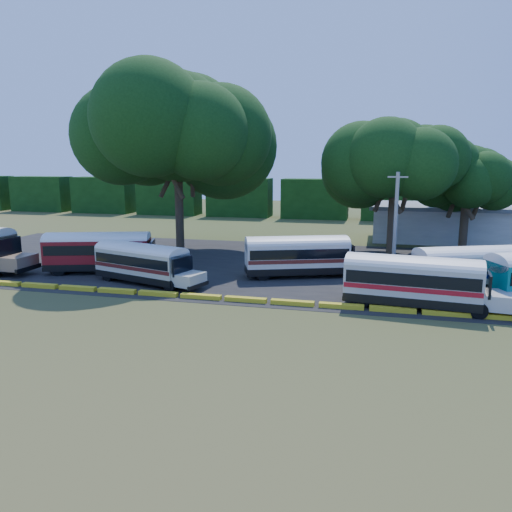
% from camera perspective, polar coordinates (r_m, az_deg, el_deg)
% --- Properties ---
extents(ground, '(160.00, 160.00, 0.00)m').
position_cam_1_polar(ground, '(31.24, -4.33, -5.57)').
color(ground, '#2B4617').
rests_on(ground, ground).
extents(asphalt_strip, '(64.00, 24.00, 0.02)m').
position_cam_1_polar(asphalt_strip, '(42.25, 1.99, -1.16)').
color(asphalt_strip, black).
rests_on(asphalt_strip, ground).
extents(curb, '(53.70, 0.45, 0.30)m').
position_cam_1_polar(curb, '(32.11, -3.78, -4.83)').
color(curb, yellow).
rests_on(curb, ground).
extents(terminal_building, '(19.00, 9.00, 4.00)m').
position_cam_1_polar(terminal_building, '(59.48, 22.02, 3.55)').
color(terminal_building, silver).
rests_on(terminal_building, ground).
extents(treeline_backdrop, '(130.00, 4.00, 6.00)m').
position_cam_1_polar(treeline_backdrop, '(77.25, 6.76, 6.52)').
color(treeline_backdrop, black).
rests_on(treeline_backdrop, ground).
extents(bus_red, '(10.14, 5.29, 3.25)m').
position_cam_1_polar(bus_red, '(41.43, -17.27, 0.71)').
color(bus_red, black).
rests_on(bus_red, ground).
extents(bus_cream_west, '(9.14, 4.77, 2.93)m').
position_cam_1_polar(bus_cream_west, '(37.01, -12.76, -0.57)').
color(bus_cream_west, black).
rests_on(bus_cream_west, ground).
extents(bus_cream_east, '(9.81, 5.56, 3.15)m').
position_cam_1_polar(bus_cream_east, '(38.33, 4.99, 0.26)').
color(bus_cream_east, black).
rests_on(bus_cream_east, ground).
extents(bus_white_red, '(9.90, 3.40, 3.19)m').
position_cam_1_polar(bus_white_red, '(31.54, 17.79, -2.53)').
color(bus_white_red, black).
rests_on(bus_white_red, ground).
extents(bus_white_blue, '(9.65, 5.76, 3.12)m').
position_cam_1_polar(bus_white_blue, '(37.05, 23.72, -1.05)').
color(bus_white_blue, black).
rests_on(bus_white_blue, ground).
extents(tree_west, '(13.87, 13.87, 16.95)m').
position_cam_1_polar(tree_west, '(48.21, -9.03, 14.35)').
color(tree_west, '#392E1C').
rests_on(tree_west, ground).
extents(tree_center, '(9.79, 9.79, 12.65)m').
position_cam_1_polar(tree_center, '(48.71, 15.61, 10.73)').
color(tree_center, '#392E1C').
rests_on(tree_center, ground).
extents(tree_east, '(7.70, 7.70, 10.29)m').
position_cam_1_polar(tree_east, '(52.61, 23.06, 8.49)').
color(tree_east, '#392E1C').
rests_on(tree_east, ground).
extents(utility_pole, '(1.60, 0.30, 7.91)m').
position_cam_1_polar(utility_pole, '(42.08, 15.66, 3.99)').
color(utility_pole, gray).
rests_on(utility_pole, ground).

